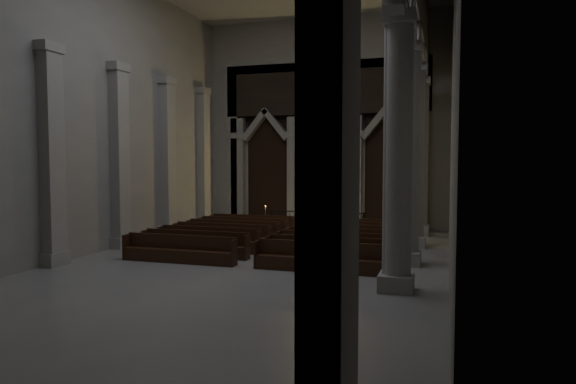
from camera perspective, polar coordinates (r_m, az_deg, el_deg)
The scene contains 11 objects.
room at distance 19.30m, azimuth -4.08°, elevation 14.79°, with size 24.00×24.10×12.00m.
sanctuary_wall at distance 30.10m, azimuth 4.08°, elevation 8.81°, with size 14.00×0.77×12.00m.
right_arcade at distance 19.42m, azimuth 13.32°, elevation 15.31°, with size 1.00×24.00×12.00m.
left_pilasters at distance 25.15m, azimuth -15.54°, elevation 3.57°, with size 0.60×13.00×8.03m.
sanctuary_step at distance 29.29m, azimuth 3.60°, elevation -3.87°, with size 8.50×2.60×0.15m, color #99978F.
altar at distance 29.57m, azimuth 5.16°, elevation -2.57°, with size 2.18×0.87×1.10m.
altar_rail at distance 28.43m, azimuth 3.21°, elevation -2.83°, with size 5.31×0.09×1.04m.
candle_stand_left at distance 29.24m, azimuth -2.53°, elevation -3.34°, with size 0.21×0.21×1.27m.
candle_stand_right at distance 27.10m, azimuth 7.67°, elevation -3.93°, with size 0.21×0.21×1.23m.
pews at distance 22.15m, azimuth -1.02°, elevation -5.56°, with size 9.99×8.05×1.02m.
worshipper at distance 26.23m, azimuth 3.38°, elevation -3.70°, with size 0.39×0.26×1.08m, color black.
Camera 1 is at (6.91, -17.62, 3.81)m, focal length 32.00 mm.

